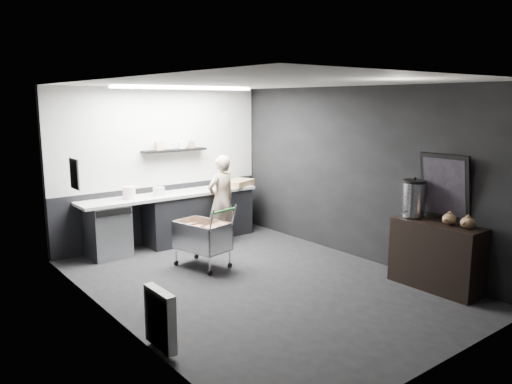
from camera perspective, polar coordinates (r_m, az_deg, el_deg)
floor at (r=6.98m, az=0.22°, el=-10.36°), size 5.50×5.50×0.00m
ceiling at (r=6.53m, az=0.24°, el=12.39°), size 5.50×5.50×0.00m
wall_back at (r=8.92m, az=-10.78°, el=2.98°), size 5.50×0.00×5.50m
wall_front at (r=4.82m, az=20.95°, el=-3.79°), size 5.50×0.00×5.50m
wall_left at (r=5.63m, az=-15.99°, el=-1.52°), size 0.00×5.50×5.50m
wall_right at (r=8.00m, az=11.56°, el=2.11°), size 0.00×5.50×5.50m
kitchen_wall_panel at (r=8.86m, az=-10.83°, el=6.18°), size 3.95×0.02×1.70m
dado_panel at (r=9.05m, az=-10.54°, el=-2.37°), size 3.95×0.02×1.00m
floating_shelf at (r=8.87m, az=-9.30°, el=4.74°), size 1.20×0.22×0.04m
wall_clock at (r=9.55m, az=-3.30°, el=8.44°), size 0.20×0.03×0.20m
poster at (r=6.81m, az=-20.06°, el=1.97°), size 0.02×0.30×0.40m
poster_red_band at (r=6.80m, az=-20.05°, el=2.56°), size 0.02×0.22×0.10m
radiator at (r=5.17m, az=-10.89°, el=-14.03°), size 0.10×0.50×0.60m
ceiling_strip at (r=8.06m, az=-8.10°, el=11.69°), size 2.40×0.20×0.04m
prep_counter at (r=8.86m, az=-8.82°, el=-2.89°), size 3.20×0.61×0.90m
person at (r=8.72m, az=-3.97°, el=-0.85°), size 0.60×0.43×1.55m
shopping_cart at (r=7.54m, az=-6.18°, el=-5.25°), size 0.69×0.97×0.94m
sideboard at (r=7.07m, az=19.81°, el=-5.85°), size 0.51×1.20×1.79m
fire_extinguisher at (r=5.45m, az=-11.18°, el=-13.89°), size 0.16×0.16×0.52m
cardboard_box at (r=9.37m, az=-2.11°, el=1.07°), size 0.67×0.59×0.11m
pink_tub at (r=8.36m, az=-14.30°, el=-0.07°), size 0.20×0.20×0.20m
white_container at (r=8.53m, az=-11.03°, el=0.06°), size 0.17×0.14×0.14m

